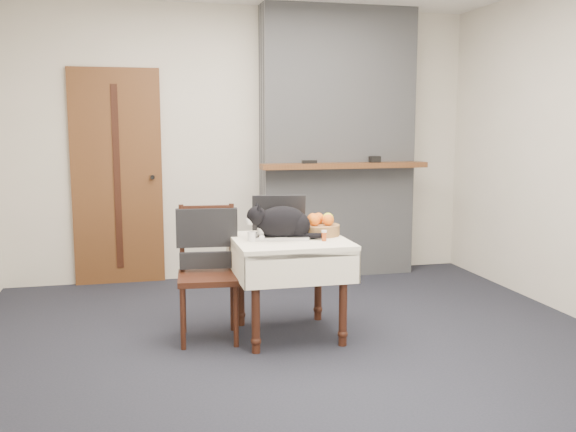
% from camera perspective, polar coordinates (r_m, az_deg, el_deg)
% --- Properties ---
extents(ground, '(4.50, 4.50, 0.00)m').
position_cam_1_polar(ground, '(4.55, 0.58, -10.98)').
color(ground, black).
rests_on(ground, ground).
extents(room_shell, '(4.52, 4.01, 2.61)m').
position_cam_1_polar(room_shell, '(4.76, -0.79, 11.43)').
color(room_shell, beige).
rests_on(room_shell, ground).
extents(door, '(0.82, 0.10, 2.00)m').
position_cam_1_polar(door, '(6.16, -14.94, 3.34)').
color(door, brown).
rests_on(door, ground).
extents(chimney, '(1.62, 0.48, 2.60)m').
position_cam_1_polar(chimney, '(6.33, 4.42, 6.42)').
color(chimney, gray).
rests_on(chimney, ground).
extents(side_table, '(0.78, 0.78, 0.70)m').
position_cam_1_polar(side_table, '(4.51, 0.12, -3.43)').
color(side_table, '#33190E').
rests_on(side_table, ground).
extents(laptop, '(0.44, 0.39, 0.29)m').
position_cam_1_polar(laptop, '(4.57, -0.76, -0.92)').
color(laptop, '#B7B7BC').
rests_on(laptop, side_table).
extents(cat, '(0.54, 0.23, 0.26)m').
position_cam_1_polar(cat, '(4.46, -0.44, -0.62)').
color(cat, black).
rests_on(cat, side_table).
extents(cream_jar, '(0.06, 0.06, 0.07)m').
position_cam_1_polar(cream_jar, '(4.39, -3.25, -1.84)').
color(cream_jar, silver).
rests_on(cream_jar, side_table).
extents(pill_bottle, '(0.04, 0.04, 0.08)m').
position_cam_1_polar(pill_bottle, '(4.39, 3.23, -1.74)').
color(pill_bottle, '#AF4215').
rests_on(pill_bottle, side_table).
extents(fruit_basket, '(0.27, 0.27, 0.16)m').
position_cam_1_polar(fruit_basket, '(4.62, 2.90, -0.94)').
color(fruit_basket, '#A06540').
rests_on(fruit_basket, side_table).
extents(desk_clutter, '(0.13, 0.03, 0.01)m').
position_cam_1_polar(desk_clutter, '(4.54, 2.35, -1.85)').
color(desk_clutter, black).
rests_on(desk_clutter, side_table).
extents(chair, '(0.46, 0.45, 0.93)m').
position_cam_1_polar(chair, '(4.54, -7.17, -3.31)').
color(chair, '#33190E').
rests_on(chair, ground).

